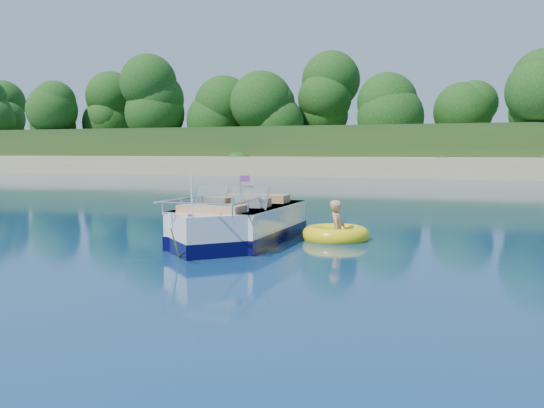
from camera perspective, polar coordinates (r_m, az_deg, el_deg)
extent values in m
plane|color=#092144|center=(11.03, -6.43, -5.33)|extent=(160.00, 160.00, 0.00)
cube|color=tan|center=(47.95, 14.47, 3.11)|extent=(170.00, 8.00, 2.00)
cube|color=#1E3916|center=(74.85, 16.61, 4.07)|extent=(170.00, 56.00, 6.00)
cylinder|color=black|center=(55.17, -4.23, 6.18)|extent=(0.44, 0.44, 3.20)
sphere|color=black|center=(55.31, -4.25, 9.33)|extent=(5.28, 5.28, 5.28)
cylinder|color=black|center=(51.93, 15.00, 6.32)|extent=(0.44, 0.44, 3.60)
sphere|color=black|center=(52.13, 15.09, 10.08)|extent=(5.94, 5.94, 5.94)
cube|color=silver|center=(13.32, -2.86, -2.26)|extent=(1.95, 3.60, 0.99)
cube|color=silver|center=(11.78, -5.95, -3.24)|extent=(1.89, 1.89, 0.99)
cube|color=#050430|center=(13.33, -2.85, -2.85)|extent=(1.98, 3.64, 0.28)
cube|color=#050430|center=(11.80, -5.94, -3.89)|extent=(1.92, 1.92, 0.28)
cube|color=tan|center=(13.54, -2.41, -0.95)|extent=(1.56, 2.52, 0.09)
cube|color=silver|center=(13.26, -2.87, -0.26)|extent=(1.99, 3.60, 0.06)
cube|color=black|center=(15.13, -0.08, -1.22)|extent=(0.52, 0.34, 0.85)
cube|color=#8C9EA5|center=(12.81, -5.74, 0.76)|extent=(0.76, 0.34, 0.46)
cube|color=#8C9EA5|center=(12.47, -2.20, 0.67)|extent=(0.77, 0.36, 0.46)
cube|color=tan|center=(13.21, -4.96, -0.17)|extent=(0.53, 0.53, 0.38)
cube|color=tan|center=(12.89, -1.51, -0.29)|extent=(0.53, 0.53, 0.38)
cube|color=tan|center=(14.14, -1.43, 0.18)|extent=(1.48, 0.55, 0.36)
cube|color=tan|center=(11.89, -5.60, -0.85)|extent=(1.26, 0.73, 0.32)
cylinder|color=silver|center=(11.05, -7.57, 0.87)|extent=(0.03, 0.03, 0.80)
cube|color=red|center=(12.48, -2.57, 2.40)|extent=(0.21, 0.02, 0.13)
cube|color=silver|center=(11.04, -7.66, -1.08)|extent=(0.10, 0.06, 0.05)
cylinder|color=#EDF31A|center=(10.87, -9.08, -3.74)|extent=(0.39, 0.96, 0.72)
torus|color=yellow|center=(13.62, 6.01, -2.92)|extent=(1.58, 1.58, 0.40)
torus|color=#B90910|center=(13.62, 6.01, -2.83)|extent=(1.30, 1.30, 0.13)
imported|color=tan|center=(13.64, 6.19, -3.33)|extent=(0.42, 0.78, 1.47)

